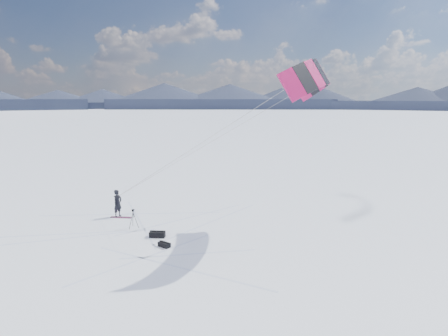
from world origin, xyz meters
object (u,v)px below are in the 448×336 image
at_px(gear_bag_a, 157,234).
at_px(gear_bag_b, 164,245).
at_px(snowkiter, 118,217).
at_px(snowboard, 121,217).
at_px(tripod, 133,216).

height_order(gear_bag_a, gear_bag_b, gear_bag_a).
relative_size(snowkiter, gear_bag_a, 1.92).
bearing_deg(snowkiter, gear_bag_a, -112.89).
xyz_separation_m(gear_bag_a, gear_bag_b, (1.15, -1.08, -0.04)).
xyz_separation_m(snowboard, gear_bag_a, (4.24, -2.05, 0.15)).
relative_size(snowboard, tripod, 1.19).
height_order(snowkiter, snowboard, snowkiter).
bearing_deg(tripod, snowkiter, 132.60).
bearing_deg(snowboard, snowkiter, 142.76).
relative_size(snowboard, gear_bag_b, 1.94).
bearing_deg(gear_bag_b, snowboard, 162.32).
height_order(snowkiter, tripod, tripod).
bearing_deg(tripod, gear_bag_b, -44.37).
distance_m(snowkiter, gear_bag_a, 5.04).
relative_size(snowboard, gear_bag_a, 1.47).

